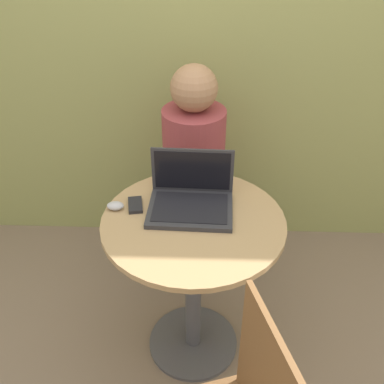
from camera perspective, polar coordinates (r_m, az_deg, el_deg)
name	(u,v)px	position (r m, az deg, el deg)	size (l,w,h in m)	color
ground_plane	(193,343)	(2.35, 0.14, -18.58)	(12.00, 12.00, 0.00)	#7F6B56
back_wall	(199,24)	(2.38, 0.92, 20.55)	(7.00, 0.05, 2.60)	#939956
round_table	(193,259)	(1.93, 0.17, -8.55)	(0.74, 0.74, 0.78)	#4C4C51
laptop	(191,198)	(1.83, -0.14, -0.73)	(0.35, 0.27, 0.22)	#2D2D33
cell_phone	(135,205)	(1.87, -7.21, -1.64)	(0.07, 0.11, 0.02)	black
computer_mouse	(115,206)	(1.86, -9.71, -1.73)	(0.07, 0.05, 0.03)	#B2B2B7
person_seated	(193,187)	(2.44, 0.17, 0.65)	(0.33, 0.49, 1.21)	#4C4742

